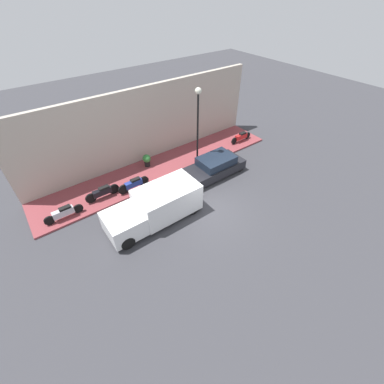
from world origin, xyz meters
TOP-DOWN VIEW (x-y plane):
  - ground_plane at (0.00, 0.00)m, footprint 60.00×60.00m
  - sidewalk at (5.17, 0.00)m, footprint 3.15×17.30m
  - building_facade at (6.90, 0.00)m, footprint 0.30×17.30m
  - parked_car at (2.45, -2.46)m, footprint 1.84×4.32m
  - delivery_van at (1.17, 2.84)m, footprint 2.04×5.23m
  - motorcycle_blue at (4.08, 2.67)m, footprint 0.30×2.05m
  - scooter_silver at (4.12, 6.89)m, footprint 0.30×2.08m
  - motorcycle_red at (4.46, -7.02)m, footprint 0.30×2.04m
  - motorcycle_black at (4.49, 4.53)m, footprint 0.30×2.07m
  - streetlamp at (3.82, -2.07)m, footprint 0.39×0.39m
  - potted_plant at (5.88, 0.75)m, footprint 0.56×0.56m

SIDE VIEW (x-z plane):
  - ground_plane at x=0.00m, z-range 0.00..0.00m
  - sidewalk at x=5.17m, z-range 0.00..0.12m
  - motorcycle_red at x=4.46m, z-range 0.16..0.86m
  - scooter_silver at x=4.12m, z-range 0.16..0.90m
  - motorcycle_black at x=4.49m, z-range 0.17..0.93m
  - motorcycle_blue at x=4.08m, z-range 0.17..0.93m
  - potted_plant at x=5.88m, z-range 0.18..1.06m
  - parked_car at x=2.45m, z-range -0.03..1.28m
  - delivery_van at x=1.17m, z-range 0.03..1.84m
  - building_facade at x=6.90m, z-range 0.00..5.17m
  - streetlamp at x=3.82m, z-range 1.16..6.55m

